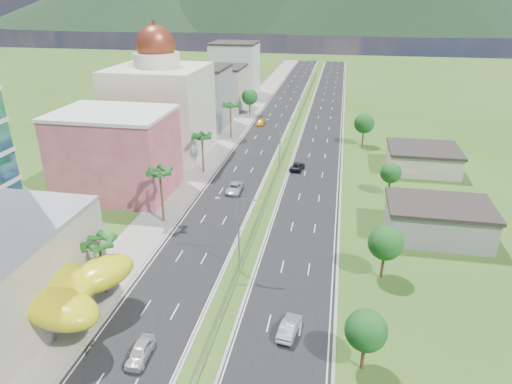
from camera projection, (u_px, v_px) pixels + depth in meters
The scene contains 34 objects.
ground at pixel (221, 317), 53.38m from camera, with size 500.00×500.00×0.00m, color #2D5119.
road_left at pixel (273, 120), 135.65m from camera, with size 11.00×260.00×0.04m, color black.
road_right at pixel (324, 123), 133.13m from camera, with size 11.00×260.00×0.04m, color black.
sidewalk_left at pixel (242, 118), 137.22m from camera, with size 7.00×260.00×0.12m, color gray.
median_guardrail at pixel (291, 137), 117.93m from camera, with size 0.10×216.06×0.76m.
streetlight_median_b at pixel (239, 227), 59.67m from camera, with size 6.04×0.25×11.00m.
streetlight_median_c at pixel (280, 139), 95.68m from camera, with size 6.04×0.25×11.00m.
streetlight_median_d at pixel (300, 95), 136.18m from camera, with size 6.04×0.25×11.00m.
streetlight_median_e at pixel (312, 71), 176.69m from camera, with size 6.04×0.25×11.00m.
lime_canopy at pixel (38, 283), 51.13m from camera, with size 18.00×15.00×7.40m.
pink_shophouse at pixel (116, 155), 83.87m from camera, with size 20.00×15.00×15.00m, color #B64A55.
domed_building at pixel (161, 106), 103.03m from camera, with size 20.00×20.00×28.70m.
midrise_grey at pixel (199, 98), 126.71m from camera, with size 16.00×15.00×16.00m, color gray.
midrise_beige at pixel (219, 88), 147.12m from camera, with size 16.00×15.00×13.00m, color #AB9D8D.
midrise_white at pixel (235, 69), 166.82m from camera, with size 16.00×15.00×18.00m, color silver.
shed_near at pixel (438, 222), 70.18m from camera, with size 15.00×10.00×5.00m, color gray.
shed_far at pixel (422, 160), 96.97m from camera, with size 14.00×12.00×4.40m, color #AB9D8D.
palm_tree_b at pixel (99, 244), 54.94m from camera, with size 3.60×3.60×8.10m.
palm_tree_c at pixel (160, 174), 72.37m from camera, with size 3.60×3.60×9.60m.
palm_tree_d at pixel (202, 138), 93.46m from camera, with size 3.60×3.60×8.60m.
palm_tree_e at pixel (230, 107), 115.65m from camera, with size 3.60×3.60×9.40m.
leafy_tree_lfar at pixel (250, 97), 139.26m from camera, with size 4.90×4.90×8.05m.
leafy_tree_ra at pixel (366, 331), 44.28m from camera, with size 4.20×4.20×6.90m.
leafy_tree_rb at pixel (386, 243), 58.91m from camera, with size 4.55×4.55×7.47m.
leafy_tree_rc at pixel (391, 173), 83.94m from camera, with size 3.85×3.85×6.33m.
leafy_tree_rd at pixel (364, 123), 111.13m from camera, with size 4.90×4.90×8.05m.
mountain_ridge at pixel (395, 31), 448.39m from camera, with size 860.00×140.00×90.00m, color black, non-canonical shape.
car_white_near_left at pixel (140, 352), 47.10m from camera, with size 1.93×4.80×1.64m, color silver.
car_dark_left at pixel (139, 353), 47.05m from camera, with size 1.45×4.17×1.37m, color black.
car_silver_mid_left at pixel (234, 188), 86.51m from camera, with size 2.62×5.68×1.58m, color #ACADB4.
car_yellow_far_left at pixel (261, 122), 130.45m from camera, with size 2.01×4.95×1.44m, color orange.
car_silver_right at pixel (289, 327), 50.56m from camera, with size 1.73×4.97×1.64m, color #A6A9AE.
car_dark_far_right at pixel (297, 166), 97.59m from camera, with size 2.38×5.16×1.43m, color black.
motorcycle at pixel (90, 345), 48.21m from camera, with size 0.65×2.17×1.39m, color black.
Camera 1 is at (11.91, -41.49, 34.92)m, focal length 32.00 mm.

